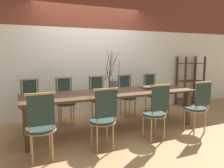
{
  "coord_description": "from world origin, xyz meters",
  "views": [
    {
      "loc": [
        -1.6,
        -3.64,
        1.44
      ],
      "look_at": [
        0.0,
        0.0,
        0.88
      ],
      "focal_mm": 35.0,
      "sensor_mm": 36.0,
      "label": 1
    }
  ],
  "objects_px": {
    "chair_near_center": "(156,111)",
    "chair_far_center": "(98,97)",
    "shelving_rack": "(190,81)",
    "dining_table": "(112,96)",
    "vase_centerpiece": "(113,85)",
    "book_stack": "(148,87)"
  },
  "relations": [
    {
      "from": "dining_table",
      "to": "chair_far_center",
      "type": "bearing_deg",
      "value": 89.67
    },
    {
      "from": "chair_near_center",
      "to": "book_stack",
      "type": "height_order",
      "value": "chair_near_center"
    },
    {
      "from": "chair_far_center",
      "to": "shelving_rack",
      "type": "height_order",
      "value": "shelving_rack"
    },
    {
      "from": "dining_table",
      "to": "book_stack",
      "type": "relative_size",
      "value": 12.81
    },
    {
      "from": "chair_near_center",
      "to": "book_stack",
      "type": "relative_size",
      "value": 3.8
    },
    {
      "from": "chair_far_center",
      "to": "vase_centerpiece",
      "type": "relative_size",
      "value": 1.23
    },
    {
      "from": "book_stack",
      "to": "shelving_rack",
      "type": "distance_m",
      "value": 2.2
    },
    {
      "from": "chair_near_center",
      "to": "dining_table",
      "type": "bearing_deg",
      "value": 121.69
    },
    {
      "from": "shelving_rack",
      "to": "dining_table",
      "type": "bearing_deg",
      "value": -160.43
    },
    {
      "from": "chair_near_center",
      "to": "shelving_rack",
      "type": "distance_m",
      "value": 2.94
    },
    {
      "from": "vase_centerpiece",
      "to": "book_stack",
      "type": "relative_size",
      "value": 3.08
    },
    {
      "from": "dining_table",
      "to": "chair_far_center",
      "type": "height_order",
      "value": "chair_far_center"
    },
    {
      "from": "chair_far_center",
      "to": "shelving_rack",
      "type": "xyz_separation_m",
      "value": [
        2.82,
        0.26,
        0.16
      ]
    },
    {
      "from": "chair_near_center",
      "to": "vase_centerpiece",
      "type": "distance_m",
      "value": 0.92
    },
    {
      "from": "dining_table",
      "to": "shelving_rack",
      "type": "xyz_separation_m",
      "value": [
        2.82,
        1.0,
        0.02
      ]
    },
    {
      "from": "chair_near_center",
      "to": "chair_far_center",
      "type": "relative_size",
      "value": 1.0
    },
    {
      "from": "chair_far_center",
      "to": "vase_centerpiece",
      "type": "bearing_deg",
      "value": 90.81
    },
    {
      "from": "chair_near_center",
      "to": "chair_far_center",
      "type": "bearing_deg",
      "value": 107.0
    },
    {
      "from": "chair_far_center",
      "to": "shelving_rack",
      "type": "bearing_deg",
      "value": -174.7
    },
    {
      "from": "chair_near_center",
      "to": "chair_far_center",
      "type": "height_order",
      "value": "same"
    },
    {
      "from": "dining_table",
      "to": "vase_centerpiece",
      "type": "bearing_deg",
      "value": -46.66
    },
    {
      "from": "book_stack",
      "to": "vase_centerpiece",
      "type": "bearing_deg",
      "value": -174.23
    }
  ]
}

